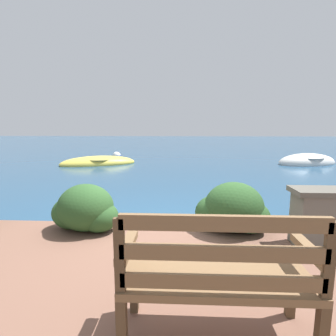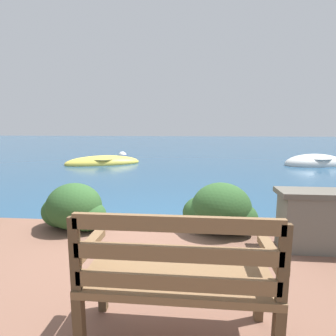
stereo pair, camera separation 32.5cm
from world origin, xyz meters
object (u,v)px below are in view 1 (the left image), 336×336
(park_bench, at_px, (218,274))
(rowboat_mid, at_px, (307,162))
(mooring_buoy, at_px, (117,156))
(rowboat_nearest, at_px, (98,163))

(park_bench, xyz_separation_m, rowboat_mid, (5.26, 9.99, -0.63))
(park_bench, height_order, mooring_buoy, park_bench)
(park_bench, xyz_separation_m, mooring_buoy, (-3.63, 12.17, -0.63))
(rowboat_nearest, bearing_deg, mooring_buoy, -116.43)
(rowboat_nearest, height_order, mooring_buoy, rowboat_nearest)
(rowboat_nearest, distance_m, rowboat_mid, 9.05)
(park_bench, xyz_separation_m, rowboat_nearest, (-3.78, 9.47, -0.65))
(park_bench, relative_size, mooring_buoy, 2.63)
(mooring_buoy, bearing_deg, rowboat_nearest, -93.19)
(park_bench, height_order, rowboat_mid, park_bench)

